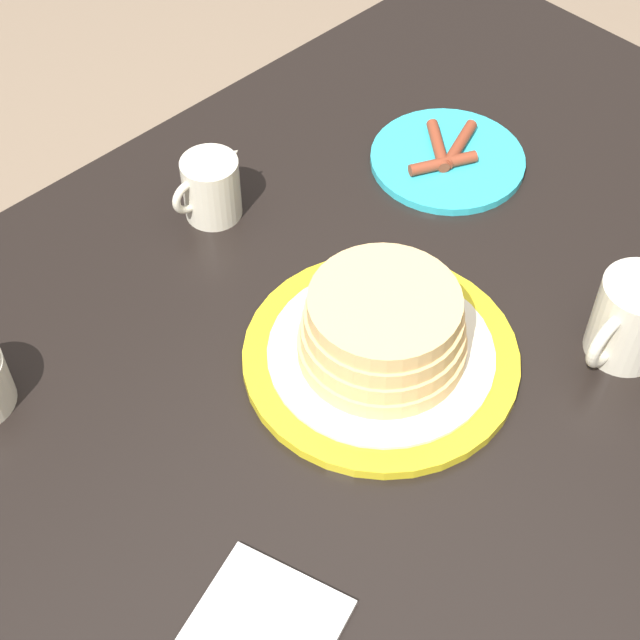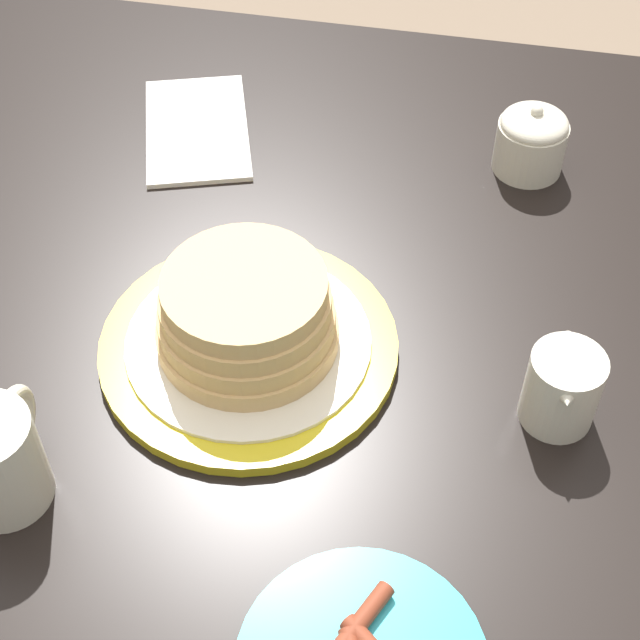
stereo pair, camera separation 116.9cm
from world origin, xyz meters
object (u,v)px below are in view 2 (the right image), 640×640
pancake_plate (247,325)px  creamer_pitcher (562,388)px  napkin (197,129)px  sugar_bowl (531,140)px

pancake_plate → creamer_pitcher: pancake_plate is taller
napkin → pancake_plate: bearing=-155.7°
sugar_bowl → napkin: size_ratio=0.37×
sugar_bowl → napkin: 0.38m
napkin → sugar_bowl: bearing=-88.7°
creamer_pitcher → sugar_bowl: (0.34, 0.04, -0.00)m
creamer_pitcher → pancake_plate: bearing=86.1°
creamer_pitcher → sugar_bowl: 0.34m
creamer_pitcher → napkin: (0.33, 0.42, -0.04)m
creamer_pitcher → sugar_bowl: bearing=7.5°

